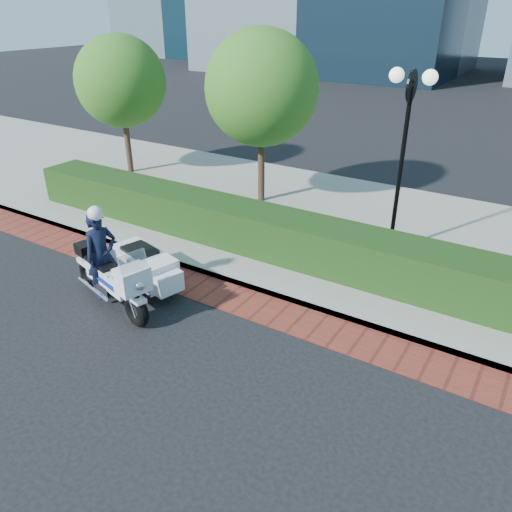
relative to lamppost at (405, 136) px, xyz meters
The scene contains 8 objects.
ground 6.07m from the lamppost, 100.89° to the right, with size 120.00×120.00×0.00m, color black.
brick_strip 4.84m from the lamppost, 105.12° to the right, with size 60.00×1.00×0.01m, color maroon.
sidewalk 3.16m from the lamppost, 141.34° to the left, with size 60.00×8.00×0.15m, color gray.
hedge_main 2.98m from the lamppost, 122.01° to the right, with size 18.00×1.20×1.00m, color black.
lamppost is the anchor object (origin of this frame).
tree_a 10.09m from the lamppost, behind, with size 3.00×3.00×4.58m.
tree_b 4.71m from the lamppost, 163.89° to the left, with size 3.20×3.20×4.89m.
police_motorcycle 6.70m from the lamppost, 130.05° to the right, with size 2.59×2.19×2.12m.
Camera 1 is at (4.05, -5.82, 5.57)m, focal length 35.00 mm.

